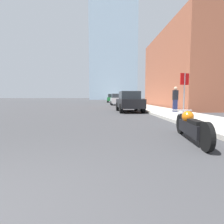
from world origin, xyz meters
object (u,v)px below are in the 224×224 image
motorcycle (190,126)px  stop_sign (184,87)px  parked_car_green (112,98)px  parked_car_silver (117,99)px  pedestrian (175,99)px  parked_car_black (129,101)px

motorcycle → stop_sign: stop_sign is taller
motorcycle → stop_sign: size_ratio=1.13×
parked_car_green → stop_sign: (2.22, -30.15, 0.77)m
parked_car_silver → pedestrian: bearing=-78.3°
parked_car_black → stop_sign: size_ratio=1.74×
parked_car_green → parked_car_black: bearing=-84.2°
parked_car_silver → parked_car_green: bearing=90.2°
motorcycle → parked_car_green: size_ratio=0.58×
parked_car_black → pedestrian: pedestrian is taller
stop_sign → parked_car_green: bearing=94.2°
parked_car_green → stop_sign: stop_sign is taller
stop_sign → parked_car_black: bearing=112.7°
parked_car_black → parked_car_green: bearing=88.8°
parked_car_black → pedestrian: (3.02, -1.86, 0.23)m
pedestrian → parked_car_green: bearing=96.6°
motorcycle → parked_car_silver: (-0.24, 21.65, 0.44)m
stop_sign → pedestrian: stop_sign is taller
stop_sign → pedestrian: bearing=74.4°
parked_car_black → pedestrian: size_ratio=2.22×
parked_car_silver → parked_car_green: parked_car_green is taller
parked_car_silver → pedestrian: 14.40m
parked_car_black → stop_sign: stop_sign is taller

